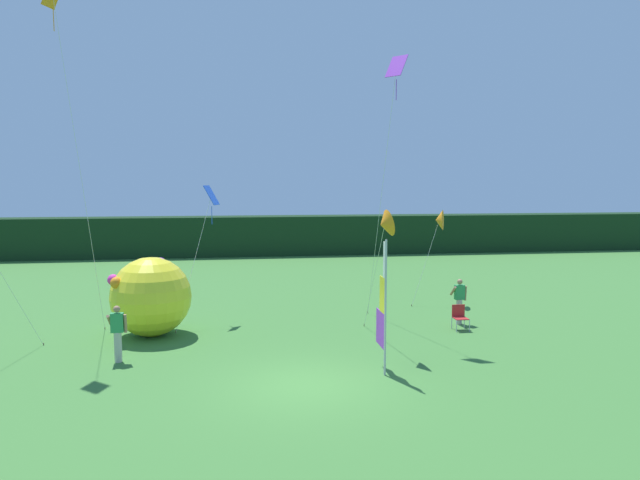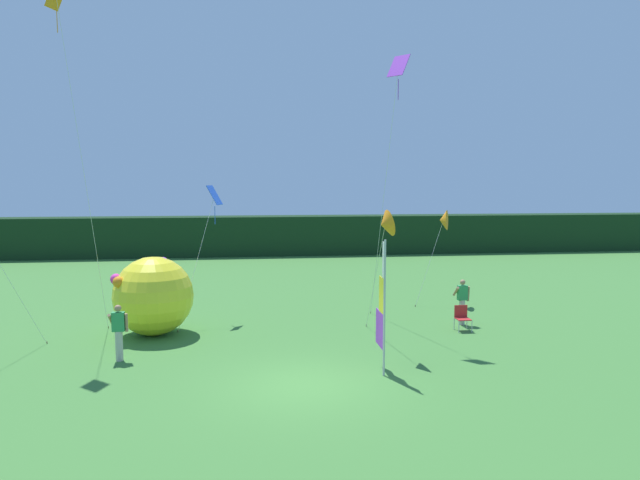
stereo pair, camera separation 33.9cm
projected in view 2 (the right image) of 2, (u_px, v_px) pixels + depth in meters
name	position (u px, v px, depth m)	size (l,w,h in m)	color
ground_plane	(304.00, 385.00, 15.20)	(120.00, 120.00, 0.00)	#3D7533
distant_treeline	(268.00, 235.00, 42.15)	(80.00, 2.40, 2.83)	black
banner_flag	(382.00, 309.00, 16.08)	(0.06, 1.03, 3.78)	#B7B7BC
person_near_banner	(462.00, 301.00, 21.56)	(0.55, 0.48, 1.71)	#B7B2A3
person_mid_field	(119.00, 331.00, 17.20)	(0.55, 0.48, 1.70)	#B7B2A3
inflatable_balloon	(153.00, 296.00, 20.08)	(2.79, 2.75, 2.75)	yellow
folding_chair	(462.00, 316.00, 20.78)	(0.51, 0.51, 0.89)	#BCBCC1
kite_orange_delta_1	(385.00, 224.00, 17.74)	(0.57, 3.73, 4.48)	brown
kite_blue_diamond_2	(213.00, 201.00, 22.35)	(1.57, 2.62, 5.19)	brown
kite_orange_diamond_3	(60.00, 21.00, 18.44)	(1.13, 2.03, 11.61)	brown
kite_purple_diamond_4	(397.00, 83.00, 19.93)	(0.79, 3.32, 9.67)	brown
kite_orange_delta_5	(443.00, 220.00, 25.28)	(1.79, 1.25, 4.10)	brown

